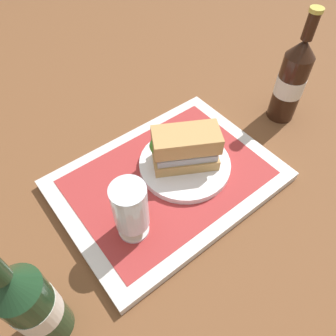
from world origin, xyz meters
TOP-DOWN VIEW (x-y plane):
  - ground_plane at (0.00, 0.00)m, footprint 3.00×3.00m
  - tray at (0.00, 0.00)m, footprint 0.44×0.32m
  - placemat at (0.00, 0.00)m, footprint 0.38×0.27m
  - plate at (-0.04, -0.00)m, footprint 0.19×0.19m
  - sandwich at (-0.04, -0.01)m, footprint 0.14×0.12m
  - beer_glass at (0.12, 0.06)m, footprint 0.06×0.06m
  - beer_bottle at (0.31, 0.11)m, footprint 0.07×0.07m
  - second_bottle at (-0.35, 0.01)m, footprint 0.07×0.07m

SIDE VIEW (x-z plane):
  - ground_plane at x=0.00m, z-range 0.00..0.00m
  - tray at x=0.00m, z-range 0.00..0.02m
  - placemat at x=0.00m, z-range 0.02..0.02m
  - plate at x=-0.04m, z-range 0.02..0.04m
  - sandwich at x=-0.04m, z-range 0.04..0.12m
  - beer_glass at x=0.12m, z-range 0.03..0.15m
  - beer_bottle at x=0.31m, z-range -0.03..0.24m
  - second_bottle at x=-0.35m, z-range -0.03..0.24m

